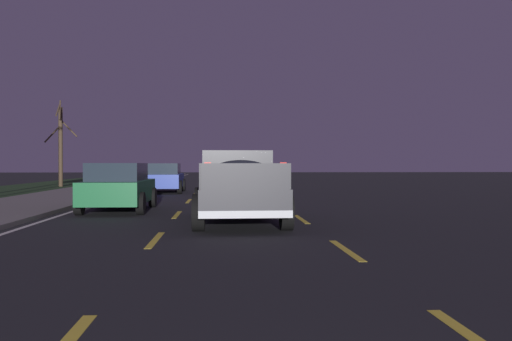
{
  "coord_description": "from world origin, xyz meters",
  "views": [
    {
      "loc": [
        -0.98,
        0.45,
        1.52
      ],
      "look_at": [
        12.76,
        -0.42,
        1.35
      ],
      "focal_mm": 39.41,
      "sensor_mm": 36.0,
      "label": 1
    }
  ],
  "objects_px": {
    "pickup_truck": "(238,185)",
    "bare_tree_far": "(60,143)",
    "sedan_blue": "(164,178)",
    "sedan_green": "(119,187)"
  },
  "relations": [
    {
      "from": "bare_tree_far",
      "to": "sedan_blue",
      "type": "bearing_deg",
      "value": -136.82
    },
    {
      "from": "sedan_blue",
      "to": "bare_tree_far",
      "type": "xyz_separation_m",
      "value": [
        8.17,
        7.67,
        2.1
      ]
    },
    {
      "from": "sedan_green",
      "to": "sedan_blue",
      "type": "xyz_separation_m",
      "value": [
        11.66,
        -0.29,
        0.0
      ]
    },
    {
      "from": "pickup_truck",
      "to": "sedan_blue",
      "type": "height_order",
      "value": "pickup_truck"
    },
    {
      "from": "sedan_blue",
      "to": "pickup_truck",
      "type": "bearing_deg",
      "value": -167.43
    },
    {
      "from": "sedan_green",
      "to": "sedan_blue",
      "type": "distance_m",
      "value": 11.66
    },
    {
      "from": "sedan_blue",
      "to": "bare_tree_far",
      "type": "height_order",
      "value": "bare_tree_far"
    },
    {
      "from": "sedan_blue",
      "to": "sedan_green",
      "type": "bearing_deg",
      "value": 178.55
    },
    {
      "from": "pickup_truck",
      "to": "sedan_green",
      "type": "xyz_separation_m",
      "value": [
        3.72,
        3.72,
        -0.2
      ]
    },
    {
      "from": "pickup_truck",
      "to": "bare_tree_far",
      "type": "bearing_deg",
      "value": 25.23
    }
  ]
}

